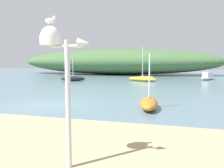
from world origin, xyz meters
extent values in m
plane|color=slate|center=(0.00, 0.00, 0.00)|extent=(120.00, 120.00, 0.00)
ellipsoid|color=#476B3D|center=(-3.19, 31.44, 2.53)|extent=(40.60, 11.49, 5.07)
cylinder|color=silver|center=(5.14, -7.56, 1.68)|extent=(0.12, 0.12, 2.96)
cylinder|color=silver|center=(5.14, -7.56, 3.02)|extent=(0.80, 0.07, 0.07)
cylinder|color=white|center=(4.73, -7.56, 3.15)|extent=(0.48, 0.48, 0.20)
sphere|color=white|center=(4.73, -7.56, 3.25)|extent=(0.44, 0.44, 0.44)
cone|color=silver|center=(5.54, -7.56, 3.08)|extent=(0.26, 0.22, 0.22)
cylinder|color=orange|center=(4.73, -7.54, 3.50)|extent=(0.01, 0.01, 0.05)
cylinder|color=orange|center=(4.74, -7.58, 3.50)|extent=(0.01, 0.01, 0.05)
ellipsoid|color=white|center=(4.73, -7.56, 3.59)|extent=(0.25, 0.16, 0.13)
ellipsoid|color=#9EA0A8|center=(4.73, -7.56, 3.61)|extent=(0.23, 0.14, 0.04)
sphere|color=white|center=(4.83, -7.54, 3.65)|extent=(0.09, 0.09, 0.09)
cone|color=gold|center=(4.89, -7.52, 3.64)|extent=(0.06, 0.04, 0.02)
ellipsoid|color=gold|center=(3.74, 17.42, 0.31)|extent=(4.13, 2.23, 0.61)
cylinder|color=silver|center=(3.74, 17.42, 2.48)|extent=(0.08, 0.08, 4.11)
cylinder|color=silver|center=(4.31, 17.26, 0.68)|extent=(1.73, 0.54, 0.06)
ellipsoid|color=black|center=(-5.32, 15.26, 0.32)|extent=(3.39, 2.01, 0.63)
cylinder|color=silver|center=(-5.32, 15.26, 1.80)|extent=(0.08, 0.08, 2.72)
cylinder|color=silver|center=(-5.78, 15.13, 0.69)|extent=(1.40, 0.47, 0.06)
ellipsoid|color=white|center=(12.53, 21.74, 0.33)|extent=(2.78, 3.27, 0.65)
cube|color=silver|center=(12.33, 21.47, 0.78)|extent=(1.35, 1.42, 0.71)
ellipsoid|color=orange|center=(6.24, 0.25, 0.32)|extent=(1.17, 2.91, 0.63)
cylinder|color=silver|center=(6.24, 0.25, 1.77)|extent=(0.08, 0.08, 2.66)
cylinder|color=silver|center=(6.21, 0.68, 0.69)|extent=(0.15, 1.28, 0.06)
camera|label=1|loc=(7.38, -12.13, 2.69)|focal=35.62mm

